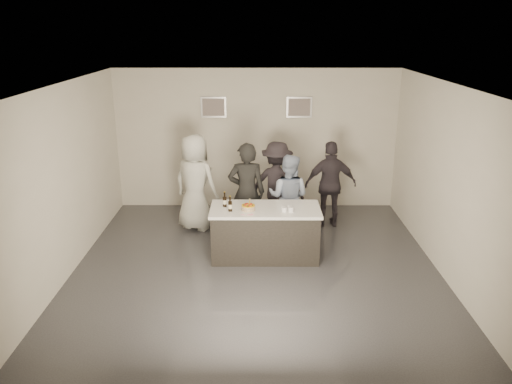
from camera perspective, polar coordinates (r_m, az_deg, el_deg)
floor at (r=8.43m, az=-0.01°, el=-8.52°), size 6.00×6.00×0.00m
ceiling at (r=7.55m, az=-0.01°, el=12.19°), size 6.00×6.00×0.00m
wall_back at (r=10.76m, az=0.04°, el=6.01°), size 6.00×0.04×3.00m
wall_front at (r=5.07m, az=-0.11°, el=-8.86°), size 6.00×0.04×3.00m
wall_left at (r=8.42m, az=-20.88°, el=1.19°), size 0.04×6.00×3.00m
wall_right at (r=8.41m, az=20.91°, el=1.16°), size 0.04×6.00×3.00m
picture_left at (r=10.64m, az=-4.88°, el=9.64°), size 0.54×0.04×0.44m
picture_right at (r=10.64m, az=4.96°, el=9.64°), size 0.54×0.04×0.44m
bar_counter at (r=8.59m, az=1.05°, el=-4.66°), size 1.86×0.86×0.90m
cake at (r=8.32m, az=-0.89°, el=-1.83°), size 0.23×0.23×0.08m
beer_bottle_a at (r=8.47m, az=-3.61°, el=-0.84°), size 0.07×0.07×0.26m
beer_bottle_b at (r=8.25m, az=-2.98°, el=-1.35°), size 0.07×0.07×0.26m
tumbler_cluster at (r=8.32m, az=3.61°, el=-1.87°), size 0.19×0.19×0.08m
candles at (r=8.14m, az=-0.89°, el=-2.58°), size 0.24×0.08×0.01m
person_main_black at (r=9.09m, az=-1.08°, el=-0.08°), size 0.69×0.47×1.87m
person_main_blue at (r=9.28m, az=3.72°, el=-0.54°), size 0.94×0.84×1.62m
person_guest_left at (r=9.71m, az=-6.95°, el=1.08°), size 1.09×0.95×1.89m
person_guest_right at (r=9.91m, az=8.52°, el=0.86°), size 1.03×0.46×1.72m
person_guest_back at (r=9.88m, az=2.39°, el=0.94°), size 1.24×0.95×1.70m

